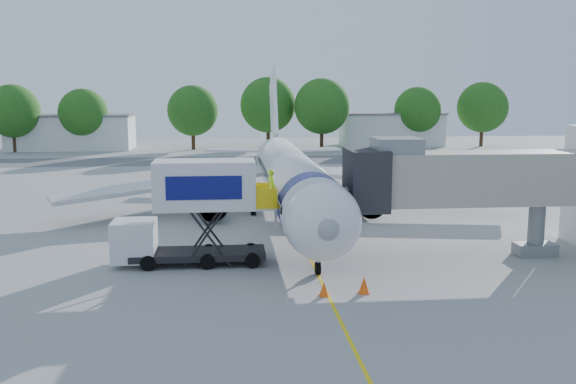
{
  "coord_description": "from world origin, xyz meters",
  "views": [
    {
      "loc": [
        -4.36,
        -40.12,
        9.18
      ],
      "look_at": [
        -0.92,
        -3.4,
        3.2
      ],
      "focal_mm": 40.0,
      "sensor_mm": 36.0,
      "label": 1
    }
  ],
  "objects": [
    {
      "name": "safety_cone_b",
      "position": [
        1.67,
        -12.64,
        0.38
      ],
      "size": [
        0.49,
        0.49,
        0.79
      ],
      "color": "#FF510D",
      "rests_on": "ground"
    },
    {
      "name": "tree_a",
      "position": [
        -35.25,
        56.16,
        5.93
      ],
      "size": [
        7.66,
        7.66,
        9.76
      ],
      "color": "#382314",
      "rests_on": "ground"
    },
    {
      "name": "ground_tug",
      "position": [
        3.99,
        -16.48,
        0.76
      ],
      "size": [
        3.96,
        2.68,
        1.45
      ],
      "rotation": [
        0.0,
        0.0,
        -0.24
      ],
      "color": "silver",
      "rests_on": "ground"
    },
    {
      "name": "taxiway_strip",
      "position": [
        0.0,
        42.0,
        0.0
      ],
      "size": [
        120.0,
        10.0,
        0.01
      ],
      "primitive_type": "cube",
      "color": "#59595B",
      "rests_on": "ground"
    },
    {
      "name": "catering_hiloader",
      "position": [
        -6.26,
        -7.0,
        2.76
      ],
      "size": [
        8.62,
        2.44,
        5.5
      ],
      "color": "black",
      "rests_on": "ground"
    },
    {
      "name": "ground",
      "position": [
        0.0,
        0.0,
        0.0
      ],
      "size": [
        160.0,
        160.0,
        0.0
      ],
      "primitive_type": "plane",
      "color": "#9A9A97",
      "rests_on": "ground"
    },
    {
      "name": "tree_f",
      "position": [
        25.71,
        60.04,
        5.73
      ],
      "size": [
        7.41,
        7.41,
        9.44
      ],
      "color": "#382314",
      "rests_on": "ground"
    },
    {
      "name": "tree_c",
      "position": [
        -9.59,
        57.48,
        5.86
      ],
      "size": [
        7.58,
        7.58,
        9.66
      ],
      "color": "#382314",
      "rests_on": "ground"
    },
    {
      "name": "outbuilding_right",
      "position": [
        22.0,
        62.0,
        2.66
      ],
      "size": [
        16.4,
        7.4,
        5.3
      ],
      "color": "silver",
      "rests_on": "ground"
    },
    {
      "name": "tree_g",
      "position": [
        36.01,
        59.15,
        6.2
      ],
      "size": [
        8.02,
        8.02,
        10.22
      ],
      "color": "#382314",
      "rests_on": "ground"
    },
    {
      "name": "outbuilding_left",
      "position": [
        -28.0,
        60.0,
        2.66
      ],
      "size": [
        18.4,
        8.4,
        5.3
      ],
      "color": "silver",
      "rests_on": "ground"
    },
    {
      "name": "tree_d",
      "position": [
        1.86,
        59.58,
        6.63
      ],
      "size": [
        8.57,
        8.57,
        10.92
      ],
      "color": "#382314",
      "rests_on": "ground"
    },
    {
      "name": "aircraft",
      "position": [
        0.0,
        4.12,
        2.95
      ],
      "size": [
        34.17,
        37.73,
        11.35
      ],
      "color": "silver",
      "rests_on": "ground"
    },
    {
      "name": "tree_b",
      "position": [
        -25.64,
        57.52,
        5.56
      ],
      "size": [
        7.18,
        7.18,
        9.16
      ],
      "color": "#382314",
      "rests_on": "ground"
    },
    {
      "name": "jet_bridge",
      "position": [
        7.99,
        -7.0,
        4.34
      ],
      "size": [
        13.9,
        3.2,
        6.6
      ],
      "color": "#ABA293",
      "rests_on": "ground"
    },
    {
      "name": "tree_e",
      "position": [
        9.77,
        56.12,
        6.49
      ],
      "size": [
        8.39,
        8.39,
        10.7
      ],
      "color": "#382314",
      "rests_on": "ground"
    },
    {
      "name": "guidance_line",
      "position": [
        0.0,
        0.0,
        0.01
      ],
      "size": [
        0.15,
        70.0,
        0.01
      ],
      "primitive_type": "cube",
      "color": "yellow",
      "rests_on": "ground"
    },
    {
      "name": "safety_cone_a",
      "position": [
        -0.2,
        -12.87,
        0.32
      ],
      "size": [
        0.42,
        0.42,
        0.67
      ],
      "color": "#FF510D",
      "rests_on": "ground"
    }
  ]
}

